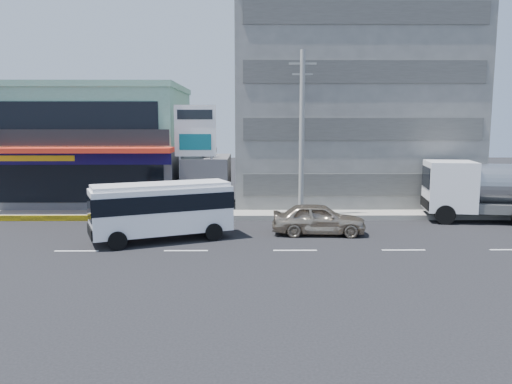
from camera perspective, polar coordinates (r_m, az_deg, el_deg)
ground at (r=23.19m, az=-8.00°, el=-6.67°), size 120.00×120.00×0.00m
sidewalk at (r=32.32m, az=3.00°, el=-2.15°), size 70.00×5.00×0.30m
shop_building at (r=37.86m, az=-17.52°, el=4.85°), size 12.40×11.70×8.00m
concrete_building at (r=37.93m, az=10.21°, el=9.63°), size 16.00×12.00×14.00m
gap_structure at (r=34.62m, az=-5.53°, el=1.18°), size 3.00×6.00×3.50m
satellite_dish at (r=33.46m, az=-5.72°, el=4.08°), size 1.50×1.50×0.15m
billboard at (r=31.65m, az=-6.95°, el=6.29°), size 2.60×0.18×6.90m
utility_pole_near at (r=29.81m, az=5.26°, el=6.64°), size 1.60×0.30×10.00m
minibus at (r=25.04m, az=-10.73°, el=-1.64°), size 7.14×4.65×2.86m
sedan at (r=26.31m, az=7.17°, el=-3.05°), size 4.95×2.21×1.65m
tanker_truck at (r=32.52m, az=25.97°, el=0.23°), size 9.29×4.11×3.54m
motorcycle_rider at (r=29.62m, az=-14.22°, el=-2.13°), size 1.89×1.22×2.29m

